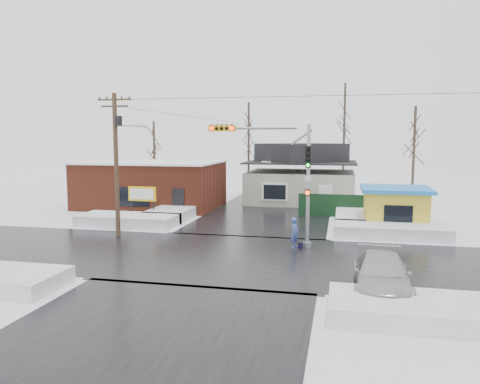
% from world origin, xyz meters
% --- Properties ---
extents(ground, '(120.00, 120.00, 0.00)m').
position_xyz_m(ground, '(0.00, 0.00, 0.00)').
color(ground, white).
rests_on(ground, ground).
extents(road_ns, '(10.00, 120.00, 0.02)m').
position_xyz_m(road_ns, '(0.00, 0.00, 0.01)').
color(road_ns, black).
rests_on(road_ns, ground).
extents(road_ew, '(120.00, 10.00, 0.02)m').
position_xyz_m(road_ew, '(0.00, 0.00, 0.01)').
color(road_ew, black).
rests_on(road_ew, ground).
extents(snowbank_nw, '(7.00, 3.00, 0.80)m').
position_xyz_m(snowbank_nw, '(-9.00, 7.00, 0.40)').
color(snowbank_nw, white).
rests_on(snowbank_nw, ground).
extents(snowbank_ne, '(7.00, 3.00, 0.80)m').
position_xyz_m(snowbank_ne, '(9.00, 7.00, 0.40)').
color(snowbank_ne, white).
rests_on(snowbank_ne, ground).
extents(snowbank_se, '(7.00, 3.00, 0.70)m').
position_xyz_m(snowbank_se, '(9.00, -7.00, 0.35)').
color(snowbank_se, white).
rests_on(snowbank_se, ground).
extents(snowbank_nside_w, '(3.00, 8.00, 0.80)m').
position_xyz_m(snowbank_nside_w, '(-7.00, 12.00, 0.40)').
color(snowbank_nside_w, white).
rests_on(snowbank_nside_w, ground).
extents(snowbank_nside_e, '(3.00, 8.00, 0.80)m').
position_xyz_m(snowbank_nside_e, '(7.00, 12.00, 0.40)').
color(snowbank_nside_e, white).
rests_on(snowbank_nside_e, ground).
extents(traffic_signal, '(6.05, 0.68, 7.00)m').
position_xyz_m(traffic_signal, '(2.43, 2.97, 4.54)').
color(traffic_signal, gray).
rests_on(traffic_signal, ground).
extents(utility_pole, '(3.15, 0.44, 9.00)m').
position_xyz_m(utility_pole, '(-7.93, 3.50, 5.11)').
color(utility_pole, '#382619').
rests_on(utility_pole, ground).
extents(brick_building, '(12.20, 8.20, 4.12)m').
position_xyz_m(brick_building, '(-11.00, 15.99, 2.08)').
color(brick_building, maroon).
rests_on(brick_building, ground).
extents(marquee_sign, '(2.20, 0.21, 2.55)m').
position_xyz_m(marquee_sign, '(-9.00, 9.49, 1.92)').
color(marquee_sign, black).
rests_on(marquee_sign, ground).
extents(house, '(10.40, 8.40, 5.76)m').
position_xyz_m(house, '(2.00, 22.00, 2.62)').
color(house, '#AEAB9D').
rests_on(house, ground).
extents(kiosk, '(4.60, 4.60, 2.88)m').
position_xyz_m(kiosk, '(9.50, 9.99, 1.46)').
color(kiosk, gold).
rests_on(kiosk, ground).
extents(fence, '(8.00, 0.12, 1.80)m').
position_xyz_m(fence, '(6.50, 14.00, 0.90)').
color(fence, black).
rests_on(fence, ground).
extents(tree_far_left, '(3.00, 3.00, 10.00)m').
position_xyz_m(tree_far_left, '(-4.00, 26.00, 7.95)').
color(tree_far_left, '#332821').
rests_on(tree_far_left, ground).
extents(tree_far_mid, '(3.00, 3.00, 12.00)m').
position_xyz_m(tree_far_mid, '(6.00, 28.00, 9.54)').
color(tree_far_mid, '#332821').
rests_on(tree_far_mid, ground).
extents(tree_far_right, '(3.00, 3.00, 9.00)m').
position_xyz_m(tree_far_right, '(12.00, 20.00, 7.16)').
color(tree_far_right, '#332821').
rests_on(tree_far_right, ground).
extents(tree_far_west, '(3.00, 3.00, 8.00)m').
position_xyz_m(tree_far_west, '(-14.00, 24.00, 6.36)').
color(tree_far_west, '#332821').
rests_on(tree_far_west, ground).
extents(pedestrian, '(0.61, 0.74, 1.74)m').
position_xyz_m(pedestrian, '(3.31, 2.73, 0.87)').
color(pedestrian, '#3C52A9').
rests_on(pedestrian, ground).
extents(car, '(2.30, 5.42, 1.56)m').
position_xyz_m(car, '(7.51, -4.46, 0.78)').
color(car, '#B5B8BC').
rests_on(car, ground).
extents(shopping_bag, '(0.30, 0.19, 0.35)m').
position_xyz_m(shopping_bag, '(3.67, 2.55, 0.17)').
color(shopping_bag, black).
rests_on(shopping_bag, ground).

